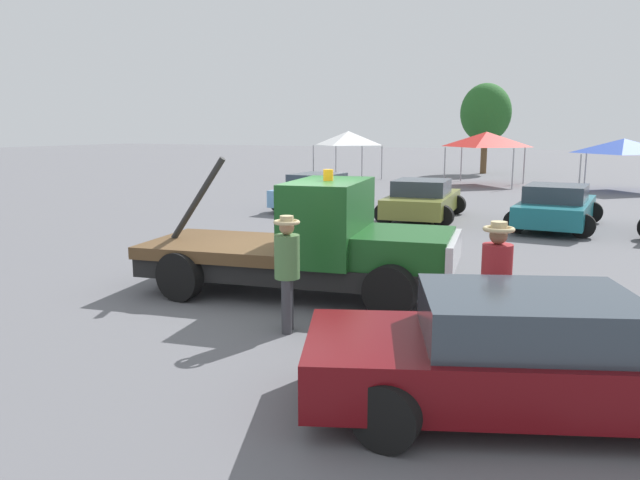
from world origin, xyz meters
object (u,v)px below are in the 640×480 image
parked_car_teal (556,207)px  canopy_tent_white (348,138)px  tree_left (486,113)px  person_at_hood (287,264)px  canopy_tent_blue (624,146)px  foreground_car (545,357)px  canopy_tent_red (486,139)px  tow_truck (314,246)px  traffic_cone (427,247)px  parked_car_skyblue (320,191)px  person_near_truck (496,279)px  parked_car_olive (422,200)px

parked_car_teal → canopy_tent_white: bearing=45.1°
canopy_tent_white → tree_left: 10.82m
person_at_hood → canopy_tent_blue: bearing=-120.9°
parked_car_teal → canopy_tent_blue: (1.49, 13.35, 1.51)m
foreground_car → canopy_tent_white: canopy_tent_white is taller
canopy_tent_white → canopy_tent_red: size_ratio=0.87×
foreground_car → person_at_hood: bearing=140.5°
parked_car_teal → canopy_tent_white: size_ratio=1.51×
tow_truck → canopy_tent_red: 24.02m
tow_truck → tree_left: (-3.94, 32.27, 3.03)m
traffic_cone → parked_car_teal: bearing=70.2°
parked_car_teal → parked_car_skyblue: bearing=84.7°
tow_truck → person_near_truck: (3.60, -1.75, 0.17)m
foreground_car → parked_car_olive: 14.51m
foreground_car → canopy_tent_red: canopy_tent_red is taller
canopy_tent_red → parked_car_skyblue: bearing=-105.1°
canopy_tent_red → canopy_tent_blue: canopy_tent_red is taller
foreground_car → parked_car_skyblue: same height
person_near_truck → traffic_cone: (-2.74, 5.89, -0.84)m
person_at_hood → canopy_tent_red: canopy_tent_red is taller
tow_truck → person_near_truck: 4.01m
parked_car_olive → canopy_tent_white: 15.80m
person_near_truck → parked_car_olive: person_near_truck is taller
person_near_truck → traffic_cone: size_ratio=3.36×
tow_truck → parked_car_olive: size_ratio=1.26×
foreground_car → parked_car_skyblue: 17.40m
parked_car_skyblue → tree_left: size_ratio=0.80×
person_near_truck → tow_truck: bearing=66.2°
parked_car_olive → canopy_tent_blue: canopy_tent_blue is taller
person_near_truck → parked_car_teal: size_ratio=0.40×
tow_truck → parked_car_skyblue: tow_truck is taller
parked_car_teal → traffic_cone: size_ratio=8.43×
tree_left → traffic_cone: 28.78m
foreground_car → parked_car_olive: (-5.59, 13.38, -0.00)m
person_at_hood → canopy_tent_white: 27.42m
person_at_hood → tow_truck: bearing=-95.7°
tow_truck → parked_car_teal: (3.05, 10.21, -0.27)m
parked_car_olive → parked_car_teal: same height
canopy_tent_white → canopy_tent_red: 7.77m
canopy_tent_white → foreground_car: bearing=-61.8°
canopy_tent_blue → person_near_truck: bearing=-92.1°
canopy_tent_white → canopy_tent_blue: canopy_tent_white is taller
canopy_tent_white → tree_left: bearing=56.9°
foreground_car → person_at_hood: person_at_hood is taller
tow_truck → parked_car_olive: (-1.16, 10.17, -0.27)m
tow_truck → person_at_hood: bearing=-83.7°
tow_truck → foreground_car: 5.48m
person_at_hood → parked_car_teal: person_at_hood is taller
canopy_tent_red → canopy_tent_blue: size_ratio=1.00×
tree_left → parked_car_olive: bearing=-82.8°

